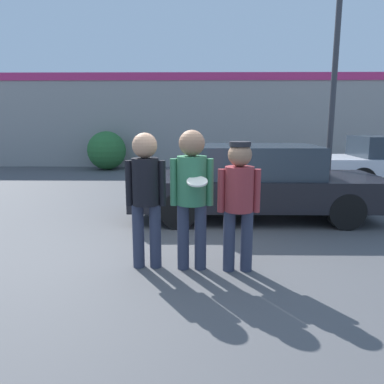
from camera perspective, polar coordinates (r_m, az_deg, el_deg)
ground_plane at (r=5.23m, az=-3.09°, el=-10.26°), size 56.00×56.00×0.00m
storefront_building at (r=15.27m, az=-0.46°, el=10.93°), size 24.00×0.22×3.71m
person_left at (r=4.74m, az=-7.07°, el=0.50°), size 0.51×0.34×1.74m
person_middle_with_frisbee at (r=4.64m, az=-0.03°, el=0.78°), size 0.54×0.56×1.77m
person_right at (r=4.64m, az=7.16°, el=-0.46°), size 0.53×0.36×1.64m
parked_car_near at (r=7.36m, az=9.47°, el=1.59°), size 4.73×1.82×1.41m
street_lamp at (r=8.88m, az=23.02°, el=20.18°), size 1.52×0.35×5.53m
shrub at (r=14.81m, az=-12.86°, el=6.20°), size 1.47×1.47×1.47m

